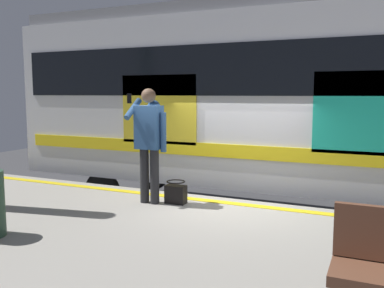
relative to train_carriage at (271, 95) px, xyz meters
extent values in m
plane|color=#3D3D3F|center=(0.21, 1.94, -2.63)|extent=(26.84, 26.84, 0.00)
cube|color=#9E998E|center=(0.21, 3.87, -2.14)|extent=(17.90, 3.87, 0.96)
cube|color=yellow|center=(0.21, 2.24, -1.66)|extent=(17.54, 0.16, 0.01)
cube|color=slate|center=(0.21, 0.71, -2.55)|extent=(23.26, 0.08, 0.16)
cube|color=slate|center=(0.21, -0.72, -2.55)|extent=(23.26, 0.08, 0.16)
cube|color=silver|center=(0.00, -0.01, -0.10)|extent=(10.25, 2.73, 3.15)
cube|color=gray|center=(0.00, -0.01, 1.59)|extent=(10.05, 2.51, 0.24)
cube|color=black|center=(0.00, 1.37, 0.45)|extent=(9.74, 0.03, 0.90)
cube|color=yellow|center=(0.00, 1.37, -0.97)|extent=(9.74, 0.03, 0.24)
cube|color=#19A58C|center=(-1.79, 1.38, -0.26)|extent=(1.55, 0.02, 1.28)
cube|color=gold|center=(1.79, 1.38, -0.26)|extent=(1.55, 0.02, 1.28)
cylinder|color=black|center=(3.33, 1.09, -2.05)|extent=(0.84, 0.12, 0.84)
cylinder|color=black|center=(3.33, -1.10, -2.05)|extent=(0.84, 0.12, 0.84)
cylinder|color=#262628|center=(1.14, 2.72, -1.24)|extent=(0.14, 0.14, 0.85)
cylinder|color=#262628|center=(1.32, 2.72, -1.24)|extent=(0.14, 0.14, 0.85)
cube|color=#2D517F|center=(1.23, 2.72, -0.48)|extent=(0.40, 0.24, 0.67)
sphere|color=#2D517F|center=(1.23, 2.56, -0.16)|extent=(0.20, 0.20, 0.20)
sphere|color=#997051|center=(1.23, 2.72, 0.01)|extent=(0.22, 0.22, 0.22)
cylinder|color=#2D517F|center=(0.98, 2.72, -0.54)|extent=(0.09, 0.09, 0.60)
cylinder|color=#2D517F|center=(1.46, 2.80, -0.19)|extent=(0.09, 0.42, 0.33)
cube|color=black|center=(1.46, 2.90, -0.03)|extent=(0.07, 0.02, 0.15)
cube|color=black|center=(0.84, 2.58, -1.52)|extent=(0.32, 0.17, 0.28)
torus|color=black|center=(0.84, 2.58, -1.32)|extent=(0.29, 0.29, 0.02)
camera|label=1|loc=(-1.99, 8.26, 0.04)|focal=39.04mm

